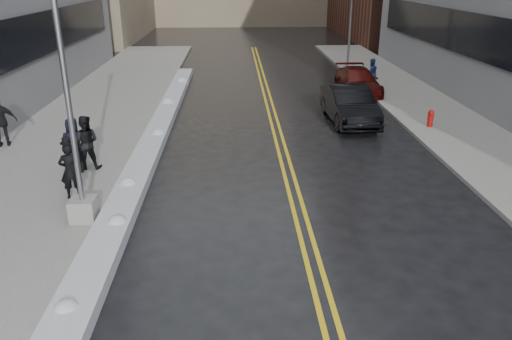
{
  "coord_description": "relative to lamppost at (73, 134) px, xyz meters",
  "views": [
    {
      "loc": [
        0.74,
        -10.03,
        6.3
      ],
      "look_at": [
        1.28,
        2.46,
        1.3
      ],
      "focal_mm": 35.0,
      "sensor_mm": 36.0,
      "label": 1
    }
  ],
  "objects": [
    {
      "name": "lane_line_right",
      "position": [
        5.95,
        8.0,
        -2.53
      ],
      "size": [
        0.12,
        50.0,
        0.01
      ],
      "primitive_type": "cube",
      "color": "gold",
      "rests_on": "ground"
    },
    {
      "name": "pedestrian_fedora",
      "position": [
        -0.7,
        1.42,
        -1.55
      ],
      "size": [
        0.67,
        0.51,
        1.66
      ],
      "primitive_type": "imported",
      "rotation": [
        0.0,
        0.0,
        3.35
      ],
      "color": "black",
      "rests_on": "sidewalk_west"
    },
    {
      "name": "pedestrian_c",
      "position": [
        -1.3,
        3.85,
        -1.53
      ],
      "size": [
        0.92,
        0.69,
        1.71
      ],
      "primitive_type": "imported",
      "rotation": [
        0.0,
        0.0,
        3.32
      ],
      "color": "black",
      "rests_on": "sidewalk_west"
    },
    {
      "name": "fire_hydrant",
      "position": [
        12.3,
        8.0,
        -1.98
      ],
      "size": [
        0.26,
        0.26,
        0.73
      ],
      "color": "maroon",
      "rests_on": "sidewalk_east"
    },
    {
      "name": "car_black",
      "position": [
        9.1,
        9.33,
        -1.73
      ],
      "size": [
        1.87,
        4.94,
        1.61
      ],
      "primitive_type": "imported",
      "rotation": [
        0.0,
        0.0,
        0.03
      ],
      "color": "black",
      "rests_on": "ground"
    },
    {
      "name": "sidewalk_west",
      "position": [
        -2.45,
        8.0,
        -2.46
      ],
      "size": [
        5.5,
        50.0,
        0.15
      ],
      "primitive_type": "cube",
      "color": "gray",
      "rests_on": "ground"
    },
    {
      "name": "sidewalk_east",
      "position": [
        13.3,
        8.0,
        -2.46
      ],
      "size": [
        4.0,
        50.0,
        0.15
      ],
      "primitive_type": "cube",
      "color": "gray",
      "rests_on": "ground"
    },
    {
      "name": "traffic_signal",
      "position": [
        11.8,
        22.0,
        0.87
      ],
      "size": [
        0.16,
        0.2,
        6.0
      ],
      "color": "gray",
      "rests_on": "sidewalk_east"
    },
    {
      "name": "snow_ridge",
      "position": [
        0.85,
        6.0,
        -2.36
      ],
      "size": [
        0.9,
        30.0,
        0.34
      ],
      "primitive_type": "cube",
      "color": "silver",
      "rests_on": "ground"
    },
    {
      "name": "lane_line_left",
      "position": [
        5.65,
        8.0,
        -2.53
      ],
      "size": [
        0.12,
        50.0,
        0.01
      ],
      "primitive_type": "cube",
      "color": "gold",
      "rests_on": "ground"
    },
    {
      "name": "ground",
      "position": [
        3.3,
        -2.0,
        -2.53
      ],
      "size": [
        160.0,
        160.0,
        0.0
      ],
      "primitive_type": "plane",
      "color": "black",
      "rests_on": "ground"
    },
    {
      "name": "pedestrian_east",
      "position": [
        11.69,
        15.55,
        -1.56
      ],
      "size": [
        0.86,
        0.7,
        1.65
      ],
      "primitive_type": "imported",
      "rotation": [
        0.0,
        0.0,
        3.24
      ],
      "color": "navy",
      "rests_on": "sidewalk_east"
    },
    {
      "name": "pedestrian_d",
      "position": [
        -4.67,
        6.23,
        -1.42
      ],
      "size": [
        1.22,
        0.81,
        1.93
      ],
      "primitive_type": "imported",
      "rotation": [
        0.0,
        0.0,
        3.47
      ],
      "color": "black",
      "rests_on": "sidewalk_west"
    },
    {
      "name": "lamppost",
      "position": [
        0.0,
        0.0,
        0.0
      ],
      "size": [
        0.65,
        0.65,
        7.62
      ],
      "color": "gray",
      "rests_on": "sidewalk_west"
    },
    {
      "name": "pedestrian_b",
      "position": [
        -0.89,
        3.77,
        -1.48
      ],
      "size": [
        0.9,
        0.71,
        1.81
      ],
      "primitive_type": "imported",
      "rotation": [
        0.0,
        0.0,
        3.17
      ],
      "color": "black",
      "rests_on": "sidewalk_west"
    },
    {
      "name": "car_maroon",
      "position": [
        10.8,
        14.83,
        -1.85
      ],
      "size": [
        1.97,
        4.73,
        1.37
      ],
      "primitive_type": "imported",
      "rotation": [
        0.0,
        0.0,
        0.01
      ],
      "color": "#3E0B09",
      "rests_on": "ground"
    }
  ]
}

